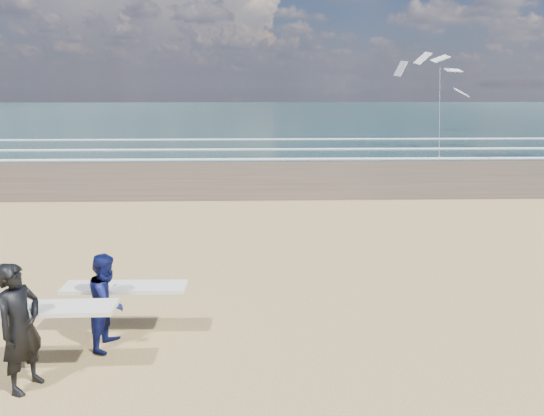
{
  "coord_description": "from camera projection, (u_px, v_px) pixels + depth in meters",
  "views": [
    {
      "loc": [
        3.35,
        -6.72,
        4.48
      ],
      "look_at": [
        3.72,
        6.0,
        1.23
      ],
      "focal_mm": 32.0,
      "sensor_mm": 36.0,
      "label": 1
    }
  ],
  "objects": [
    {
      "name": "ocean",
      "position": [
        362.0,
        113.0,
        77.81
      ],
      "size": [
        220.0,
        100.0,
        0.02
      ],
      "primitive_type": "cube",
      "color": "#183436",
      "rests_on": "ground"
    },
    {
      "name": "foam_breakers",
      "position": [
        486.0,
        147.0,
        35.28
      ],
      "size": [
        220.0,
        11.7,
        0.05
      ],
      "color": "white",
      "rests_on": "ground"
    },
    {
      "name": "surfer_near",
      "position": [
        23.0,
        326.0,
        7.17
      ],
      "size": [
        2.21,
        1.05,
        2.01
      ],
      "color": "black",
      "rests_on": "ground"
    },
    {
      "name": "surfer_far",
      "position": [
        110.0,
        299.0,
        8.41
      ],
      "size": [
        2.21,
        1.08,
        1.7
      ],
      "color": "#0D134A",
      "rests_on": "ground"
    },
    {
      "name": "kite_1",
      "position": [
        440.0,
        93.0,
        32.1
      ],
      "size": [
        5.43,
        4.7,
        7.26
      ],
      "color": "slate",
      "rests_on": "ground"
    }
  ]
}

